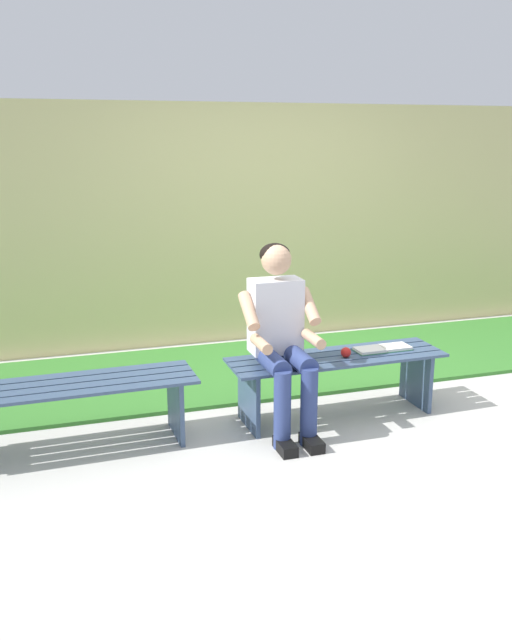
{
  "coord_description": "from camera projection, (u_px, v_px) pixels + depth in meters",
  "views": [
    {
      "loc": [
        1.91,
        4.13,
        1.92
      ],
      "look_at": [
        0.64,
        0.15,
        0.79
      ],
      "focal_mm": 38.32,
      "sensor_mm": 36.0,
      "label": 1
    }
  ],
  "objects": [
    {
      "name": "apple",
      "position": [
        346.0,
        352.0,
        4.71
      ],
      "size": [
        0.07,
        0.07,
        0.07
      ],
      "primitive_type": "sphere",
      "color": "red",
      "rests_on": "bench_near"
    },
    {
      "name": "brick_wall",
      "position": [
        196.0,
        226.0,
        6.39
      ],
      "size": [
        9.5,
        0.24,
        2.22
      ],
      "primitive_type": "cube",
      "color": "#D1C684",
      "rests_on": "ground"
    },
    {
      "name": "bench_far",
      "position": [
        67.0,
        400.0,
        4.24
      ],
      "size": [
        1.62,
        0.47,
        0.44
      ],
      "rotation": [
        0.0,
        0.0,
        0.02
      ],
      "color": "#384C6B",
      "rests_on": "ground"
    },
    {
      "name": "grass_strip",
      "position": [
        178.0,
        376.0,
        5.62
      ],
      "size": [
        9.0,
        1.49,
        0.03
      ],
      "primitive_type": "cube",
      "color": "#387A2D",
      "rests_on": "ground"
    },
    {
      "name": "bench_near",
      "position": [
        336.0,
        371.0,
        4.78
      ],
      "size": [
        1.55,
        0.47,
        0.44
      ],
      "rotation": [
        0.0,
        0.0,
        0.02
      ],
      "color": "#384C6B",
      "rests_on": "ground"
    },
    {
      "name": "ground_plane",
      "position": [
        255.0,
        509.0,
        3.68
      ],
      "size": [
        10.0,
        7.0,
        0.04
      ],
      "primitive_type": "cube",
      "color": "beige"
    },
    {
      "name": "person_seated",
      "position": [
        281.0,
        332.0,
        4.46
      ],
      "size": [
        0.5,
        0.69,
        1.25
      ],
      "color": "silver",
      "rests_on": "ground"
    },
    {
      "name": "book_open",
      "position": [
        382.0,
        349.0,
        4.87
      ],
      "size": [
        0.42,
        0.17,
        0.02
      ],
      "rotation": [
        0.0,
        0.0,
        0.02
      ],
      "color": "white",
      "rests_on": "bench_near"
    }
  ]
}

